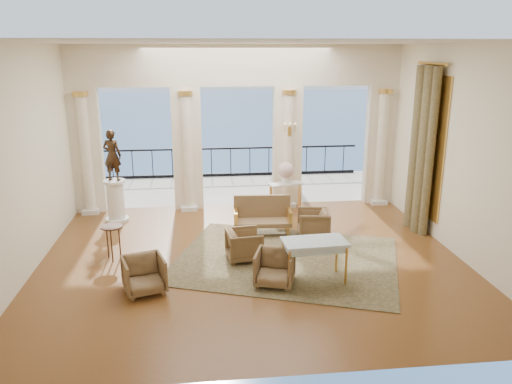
{
  "coord_description": "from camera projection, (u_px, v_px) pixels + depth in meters",
  "views": [
    {
      "loc": [
        -1.0,
        -9.87,
        4.39
      ],
      "look_at": [
        0.15,
        0.6,
        1.35
      ],
      "focal_mm": 35.0,
      "sensor_mm": 36.0,
      "label": 1
    }
  ],
  "objects": [
    {
      "name": "side_table",
      "position": [
        112.0,
        231.0,
        10.62
      ],
      "size": [
        0.46,
        0.46,
        0.75
      ],
      "color": "black",
      "rests_on": "ground"
    },
    {
      "name": "console_table",
      "position": [
        286.0,
        188.0,
        13.59
      ],
      "size": [
        0.97,
        0.58,
        0.86
      ],
      "rotation": [
        0.0,
        0.0,
        0.27
      ],
      "color": "silver",
      "rests_on": "ground"
    },
    {
      "name": "headland",
      "position": [
        8.0,
        99.0,
        75.27
      ],
      "size": [
        22.0,
        18.0,
        6.0
      ],
      "primitive_type": "cube",
      "color": "black",
      "rests_on": "sea"
    },
    {
      "name": "armchair_d",
      "position": [
        244.0,
        243.0,
        10.68
      ],
      "size": [
        0.75,
        0.78,
        0.73
      ],
      "primitive_type": "imported",
      "rotation": [
        0.0,
        0.0,
        1.69
      ],
      "color": "#463821",
      "rests_on": "ground"
    },
    {
      "name": "window_frame",
      "position": [
        429.0,
        147.0,
        12.07
      ],
      "size": [
        0.04,
        1.6,
        3.4
      ],
      "primitive_type": "cube",
      "color": "gold",
      "rests_on": "room_walls"
    },
    {
      "name": "terrace",
      "position": [
        234.0,
        189.0,
        16.3
      ],
      "size": [
        10.0,
        3.6,
        0.1
      ],
      "primitive_type": "cube",
      "color": "#A9A38F",
      "rests_on": "ground"
    },
    {
      "name": "curtain",
      "position": [
        421.0,
        150.0,
        12.07
      ],
      "size": [
        0.33,
        1.4,
        4.09
      ],
      "color": "#4D4425",
      "rests_on": "ground"
    },
    {
      "name": "sea",
      "position": [
        209.0,
        125.0,
        69.71
      ],
      "size": [
        160.0,
        160.0,
        0.0
      ],
      "primitive_type": "plane",
      "color": "#336195",
      "rests_on": "ground"
    },
    {
      "name": "armchair_b",
      "position": [
        275.0,
        266.0,
        9.55
      ],
      "size": [
        0.89,
        0.86,
        0.74
      ],
      "primitive_type": "imported",
      "rotation": [
        0.0,
        0.0,
        -0.3
      ],
      "color": "#463821",
      "rests_on": "ground"
    },
    {
      "name": "rug",
      "position": [
        286.0,
        259.0,
        10.75
      ],
      "size": [
        5.57,
        4.95,
        0.02
      ],
      "primitive_type": "cube",
      "rotation": [
        0.0,
        0.0,
        -0.34
      ],
      "color": "#2C2F18",
      "rests_on": "ground"
    },
    {
      "name": "room_walls",
      "position": [
        258.0,
        136.0,
        8.88
      ],
      "size": [
        9.0,
        9.0,
        9.0
      ],
      "color": "white",
      "rests_on": "ground"
    },
    {
      "name": "arcade",
      "position": [
        238.0,
        117.0,
        13.68
      ],
      "size": [
        9.0,
        0.56,
        4.5
      ],
      "color": "beige",
      "rests_on": "ground"
    },
    {
      "name": "settee",
      "position": [
        262.0,
        215.0,
        12.19
      ],
      "size": [
        1.43,
        0.68,
        0.92
      ],
      "rotation": [
        0.0,
        0.0,
        -0.06
      ],
      "color": "#463821",
      "rests_on": "ground"
    },
    {
      "name": "armchair_c",
      "position": [
        313.0,
        222.0,
        11.94
      ],
      "size": [
        0.77,
        0.81,
        0.75
      ],
      "primitive_type": "imported",
      "rotation": [
        0.0,
        0.0,
        -1.7
      ],
      "color": "#463821",
      "rests_on": "ground"
    },
    {
      "name": "pedestal",
      "position": [
        116.0,
        201.0,
        13.04
      ],
      "size": [
        0.6,
        0.6,
        1.11
      ],
      "color": "silver",
      "rests_on": "ground"
    },
    {
      "name": "statue",
      "position": [
        112.0,
        155.0,
        12.7
      ],
      "size": [
        0.55,
        0.45,
        1.32
      ],
      "primitive_type": "imported",
      "rotation": [
        0.0,
        0.0,
        2.83
      ],
      "color": "#2F2015",
      "rests_on": "pedestal"
    },
    {
      "name": "urn",
      "position": [
        286.0,
        171.0,
        13.46
      ],
      "size": [
        0.44,
        0.44,
        0.58
      ],
      "color": "white",
      "rests_on": "console_table"
    },
    {
      "name": "wall_sconce",
      "position": [
        290.0,
        130.0,
        13.62
      ],
      "size": [
        0.3,
        0.11,
        0.33
      ],
      "color": "gold",
      "rests_on": "arcade"
    },
    {
      "name": "palm_tree",
      "position": [
        292.0,
        58.0,
        16.12
      ],
      "size": [
        2.0,
        2.0,
        4.5
      ],
      "color": "#4C3823",
      "rests_on": "terrace"
    },
    {
      "name": "balustrade",
      "position": [
        231.0,
        165.0,
        17.7
      ],
      "size": [
        9.0,
        0.06,
        1.03
      ],
      "color": "black",
      "rests_on": "terrace"
    },
    {
      "name": "game_table",
      "position": [
        314.0,
        245.0,
        9.59
      ],
      "size": [
        1.26,
        0.75,
        0.84
      ],
      "rotation": [
        0.0,
        0.0,
        0.07
      ],
      "color": "#99B5C5",
      "rests_on": "ground"
    },
    {
      "name": "armchair_a",
      "position": [
        144.0,
        273.0,
        9.25
      ],
      "size": [
        0.9,
        0.87,
        0.75
      ],
      "primitive_type": "imported",
      "rotation": [
        0.0,
        0.0,
        0.3
      ],
      "color": "#463821",
      "rests_on": "ground"
    },
    {
      "name": "floor",
      "position": [
        252.0,
        260.0,
        10.75
      ],
      "size": [
        9.0,
        9.0,
        0.0
      ],
      "primitive_type": "plane",
      "color": "#492E0F",
      "rests_on": "ground"
    }
  ]
}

